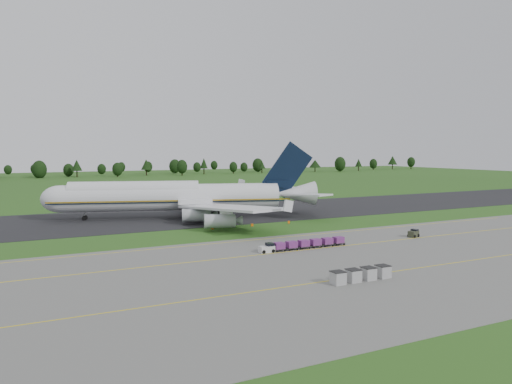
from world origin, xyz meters
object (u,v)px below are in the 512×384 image
aircraft (177,196)px  edge_markers (252,225)px  utility_cart (413,234)px  uld_row (361,274)px  baggage_train (302,244)px

aircraft → edge_markers: (10.59, -19.60, -5.09)m
utility_cart → aircraft: bearing=125.1°
aircraft → uld_row: bearing=-87.5°
edge_markers → aircraft: bearing=118.4°
baggage_train → edge_markers: bearing=82.5°
utility_cart → edge_markers: bearing=129.6°
aircraft → edge_markers: bearing=-61.6°
aircraft → utility_cart: aircraft is taller
uld_row → edge_markers: bearing=80.7°
aircraft → uld_row: 66.75m
uld_row → edge_markers: (7.69, 46.94, -0.61)m
baggage_train → uld_row: 21.37m
uld_row → edge_markers: 47.57m
baggage_train → utility_cart: 24.96m
edge_markers → utility_cart: bearing=-50.4°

